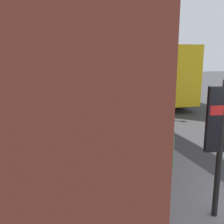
% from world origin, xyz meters
% --- Properties ---
extents(ground, '(60.00, 60.00, 0.00)m').
position_xyz_m(ground, '(6.00, -1.00, 0.00)').
color(ground, '#38383A').
extents(sidewalk_pavement, '(24.00, 3.50, 0.12)m').
position_xyz_m(sidewalk_pavement, '(8.00, 1.75, 0.06)').
color(sidewalk_pavement, slate).
rests_on(sidewalk_pavement, ground).
extents(station_facade, '(22.00, 0.65, 9.31)m').
position_xyz_m(station_facade, '(8.99, 3.80, 4.65)').
color(station_facade, brown).
rests_on(station_facade, ground).
extents(bicycle_far_end, '(0.48, 1.77, 0.97)m').
position_xyz_m(bicycle_far_end, '(1.74, 2.72, 0.51)').
color(bicycle_far_end, black).
rests_on(bicycle_far_end, sidewalk_pavement).
extents(bicycle_nearest_sign, '(0.48, 1.76, 0.97)m').
position_xyz_m(bicycle_nearest_sign, '(2.73, 2.70, 0.51)').
color(bicycle_nearest_sign, black).
rests_on(bicycle_nearest_sign, sidewalk_pavement).
extents(bicycle_mid_rack, '(0.48, 1.76, 0.97)m').
position_xyz_m(bicycle_mid_rack, '(3.56, 2.59, 0.51)').
color(bicycle_mid_rack, black).
rests_on(bicycle_mid_rack, sidewalk_pavement).
extents(bicycle_under_window, '(0.48, 1.77, 0.97)m').
position_xyz_m(bicycle_under_window, '(4.32, 2.74, 0.51)').
color(bicycle_under_window, black).
rests_on(bicycle_under_window, sidewalk_pavement).
extents(transit_info_sign, '(0.18, 0.56, 2.40)m').
position_xyz_m(transit_info_sign, '(0.77, 1.00, 1.72)').
color(transit_info_sign, black).
rests_on(transit_info_sign, sidewalk_pavement).
extents(city_bus, '(10.59, 2.97, 3.35)m').
position_xyz_m(city_bus, '(13.85, -3.00, 1.92)').
color(city_bus, yellow).
rests_on(city_bus, ground).
extents(pedestrian_by_facade, '(0.59, 0.46, 1.75)m').
position_xyz_m(pedestrian_by_facade, '(1.38, 1.85, 1.19)').
color(pedestrian_by_facade, brown).
rests_on(pedestrian_by_facade, sidewalk_pavement).
extents(pedestrian_crossing_street, '(0.45, 0.56, 1.66)m').
position_xyz_m(pedestrian_crossing_street, '(2.65, 2.02, 1.14)').
color(pedestrian_crossing_street, '#723F72').
rests_on(pedestrian_crossing_street, sidewalk_pavement).
extents(pedestrian_near_bus, '(0.58, 0.39, 1.63)m').
position_xyz_m(pedestrian_near_bus, '(5.61, 1.51, 1.11)').
color(pedestrian_near_bus, maroon).
rests_on(pedestrian_near_bus, sidewalk_pavement).
extents(street_lamp, '(0.28, 0.28, 5.31)m').
position_xyz_m(street_lamp, '(9.92, 0.30, 3.26)').
color(street_lamp, '#333338').
rests_on(street_lamp, sidewalk_pavement).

